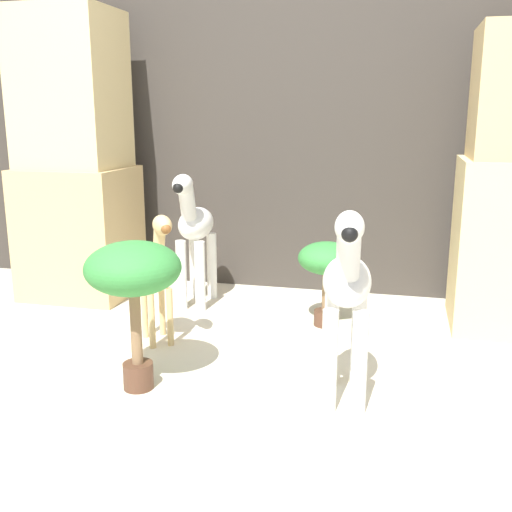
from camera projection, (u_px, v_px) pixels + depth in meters
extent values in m
plane|color=beige|center=(208.00, 419.00, 2.07)|extent=(14.00, 14.00, 0.00)
cube|color=#38332D|center=(296.00, 100.00, 3.39)|extent=(6.40, 0.08, 2.20)
cube|color=tan|center=(80.00, 232.00, 3.42)|extent=(0.58, 0.51, 0.73)
cube|color=#DBC184|center=(70.00, 90.00, 3.23)|extent=(0.52, 0.45, 0.84)
cylinder|color=silver|center=(359.00, 363.00, 2.07)|extent=(0.06, 0.06, 0.38)
cylinder|color=silver|center=(329.00, 361.00, 2.08)|extent=(0.06, 0.06, 0.38)
cylinder|color=silver|center=(358.00, 339.00, 2.29)|extent=(0.06, 0.06, 0.38)
cylinder|color=silver|center=(331.00, 338.00, 2.30)|extent=(0.06, 0.06, 0.38)
ellipsoid|color=silver|center=(347.00, 281.00, 2.12)|extent=(0.20, 0.34, 0.17)
cylinder|color=silver|center=(348.00, 252.00, 1.96)|extent=(0.09, 0.15, 0.23)
ellipsoid|color=silver|center=(350.00, 227.00, 1.87)|extent=(0.11, 0.18, 0.10)
sphere|color=black|center=(350.00, 234.00, 1.80)|extent=(0.05, 0.05, 0.05)
cube|color=black|center=(349.00, 249.00, 1.95)|extent=(0.03, 0.09, 0.19)
cylinder|color=silver|center=(200.00, 276.00, 3.16)|extent=(0.06, 0.06, 0.38)
cylinder|color=silver|center=(182.00, 275.00, 3.18)|extent=(0.06, 0.06, 0.38)
cylinder|color=silver|center=(212.00, 266.00, 3.38)|extent=(0.06, 0.06, 0.38)
cylinder|color=silver|center=(194.00, 265.00, 3.40)|extent=(0.06, 0.06, 0.38)
ellipsoid|color=silver|center=(196.00, 224.00, 3.22)|extent=(0.18, 0.33, 0.17)
cylinder|color=silver|center=(187.00, 202.00, 3.05)|extent=(0.08, 0.14, 0.23)
ellipsoid|color=silver|center=(183.00, 185.00, 2.97)|extent=(0.10, 0.17, 0.10)
sphere|color=black|center=(178.00, 188.00, 2.90)|extent=(0.05, 0.05, 0.05)
cube|color=black|center=(187.00, 200.00, 3.05)|extent=(0.02, 0.09, 0.19)
cylinder|color=tan|center=(170.00, 317.00, 2.69)|extent=(0.03, 0.03, 0.27)
cylinder|color=tan|center=(152.00, 319.00, 2.66)|extent=(0.03, 0.03, 0.27)
cylinder|color=tan|center=(162.00, 308.00, 2.82)|extent=(0.03, 0.03, 0.27)
cylinder|color=tan|center=(145.00, 310.00, 2.79)|extent=(0.03, 0.03, 0.27)
ellipsoid|color=tan|center=(155.00, 273.00, 2.70)|extent=(0.23, 0.25, 0.14)
cylinder|color=tan|center=(159.00, 246.00, 2.59)|extent=(0.11, 0.13, 0.24)
ellipsoid|color=tan|center=(162.00, 225.00, 2.50)|extent=(0.14, 0.16, 0.08)
sphere|color=brown|center=(166.00, 229.00, 2.44)|extent=(0.04, 0.04, 0.04)
cylinder|color=#513323|center=(138.00, 375.00, 2.29)|extent=(0.12, 0.12, 0.10)
cylinder|color=brown|center=(136.00, 329.00, 2.24)|extent=(0.04, 0.04, 0.28)
ellipsoid|color=#337F38|center=(133.00, 268.00, 2.19)|extent=(0.36, 0.36, 0.20)
cylinder|color=#513323|center=(325.00, 318.00, 2.97)|extent=(0.12, 0.12, 0.08)
cylinder|color=brown|center=(326.00, 292.00, 2.94)|extent=(0.04, 0.04, 0.19)
ellipsoid|color=#337F38|center=(327.00, 258.00, 2.90)|extent=(0.28, 0.28, 0.16)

